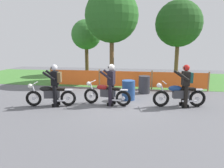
{
  "coord_description": "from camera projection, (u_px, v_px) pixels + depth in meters",
  "views": [
    {
      "loc": [
        1.21,
        -8.8,
        2.54
      ],
      "look_at": [
        -0.17,
        -0.54,
        0.9
      ],
      "focal_mm": 34.21,
      "sensor_mm": 36.0,
      "label": 1
    }
  ],
  "objects": [
    {
      "name": "spare_drum",
      "position": [
        144.0,
        85.0,
        10.77
      ],
      "size": [
        0.58,
        0.58,
        0.88
      ],
      "primitive_type": "cylinder",
      "color": "#2D2D33",
      "rests_on": "ground"
    },
    {
      "name": "motorcycle_third",
      "position": [
        106.0,
        94.0,
        8.77
      ],
      "size": [
        2.03,
        0.63,
        0.96
      ],
      "rotation": [
        0.0,
        0.0,
        3.01
      ],
      "color": "black",
      "rests_on": "ground"
    },
    {
      "name": "motorcycle_lead",
      "position": [
        179.0,
        95.0,
        8.48
      ],
      "size": [
        2.11,
        0.66,
        1.0
      ],
      "rotation": [
        0.0,
        0.0,
        3.31
      ],
      "color": "black",
      "rests_on": "ground"
    },
    {
      "name": "rider_trailing",
      "position": [
        55.0,
        83.0,
        8.49
      ],
      "size": [
        0.74,
        0.62,
        1.69
      ],
      "rotation": [
        0.0,
        0.0,
        3.34
      ],
      "color": "black",
      "rests_on": "ground"
    },
    {
      "name": "rider_lead",
      "position": [
        186.0,
        83.0,
        8.4
      ],
      "size": [
        0.73,
        0.61,
        1.69
      ],
      "rotation": [
        0.0,
        0.0,
        3.31
      ],
      "color": "black",
      "rests_on": "ground"
    },
    {
      "name": "oil_drum",
      "position": [
        128.0,
        90.0,
        9.53
      ],
      "size": [
        0.58,
        0.58,
        0.88
      ],
      "primitive_type": "cylinder",
      "color": "navy",
      "rests_on": "ground"
    },
    {
      "name": "grass_verge",
      "position": [
        130.0,
        78.0,
        15.2
      ],
      "size": [
        24.0,
        6.77,
        0.01
      ],
      "primitive_type": "cube",
      "color": "#427A33",
      "rests_on": "ground"
    },
    {
      "name": "rider_third",
      "position": [
        111.0,
        83.0,
        8.63
      ],
      "size": [
        0.61,
        0.6,
        1.69
      ],
      "rotation": [
        0.0,
        0.0,
        3.01
      ],
      "color": "black",
      "rests_on": "ground"
    },
    {
      "name": "barrier_fence",
      "position": [
        125.0,
        79.0,
        11.82
      ],
      "size": [
        8.84,
        0.08,
        1.05
      ],
      "color": "#997547",
      "rests_on": "ground"
    },
    {
      "name": "motorcycle_trailing",
      "position": [
        50.0,
        95.0,
        8.58
      ],
      "size": [
        2.0,
        0.66,
        0.96
      ],
      "rotation": [
        0.0,
        0.0,
        3.34
      ],
      "color": "black",
      "rests_on": "ground"
    },
    {
      "name": "ground",
      "position": [
        118.0,
        102.0,
        9.2
      ],
      "size": [
        24.0,
        24.0,
        0.02
      ],
      "primitive_type": "cube",
      "color": "#5B5B60"
    },
    {
      "name": "tree_near_right",
      "position": [
        179.0,
        24.0,
        14.85
      ],
      "size": [
        3.23,
        3.23,
        5.43
      ],
      "color": "brown",
      "rests_on": "ground"
    },
    {
      "name": "tree_near_left",
      "position": [
        112.0,
        16.0,
        13.53
      ],
      "size": [
        3.42,
        3.42,
        5.91
      ],
      "color": "brown",
      "rests_on": "ground"
    },
    {
      "name": "tree_leftmost",
      "position": [
        86.0,
        35.0,
        16.49
      ],
      "size": [
        2.3,
        2.3,
        4.28
      ],
      "color": "brown",
      "rests_on": "ground"
    }
  ]
}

